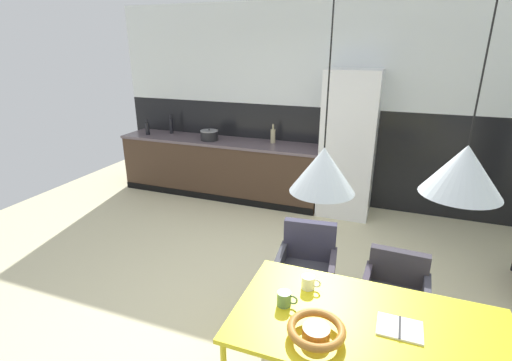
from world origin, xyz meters
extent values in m
plane|color=beige|center=(0.00, 0.00, 0.00)|extent=(8.50, 8.50, 0.00)
cube|color=black|center=(0.00, 2.78, 0.71)|extent=(6.54, 0.12, 1.43)
cube|color=white|center=(0.00, 2.78, 2.14)|extent=(6.54, 0.12, 1.43)
cube|color=#412E21|center=(-1.53, 2.42, 0.43)|extent=(3.17, 0.60, 0.85)
cube|color=#62545A|center=(-1.53, 2.42, 0.87)|extent=(3.20, 0.63, 0.04)
cube|color=black|center=(-1.53, 2.11, 0.05)|extent=(3.17, 0.01, 0.10)
cube|color=silver|center=(0.43, 2.42, 0.99)|extent=(0.70, 0.60, 1.98)
cube|color=yellow|center=(1.00, -0.77, 0.72)|extent=(1.60, 0.88, 0.03)
cylinder|color=yellow|center=(0.24, -0.38, 0.35)|extent=(0.04, 0.04, 0.70)
cylinder|color=yellow|center=(1.76, -0.38, 0.35)|extent=(0.04, 0.04, 0.70)
cube|color=#363640|center=(1.15, -0.02, 0.41)|extent=(0.50, 0.48, 0.06)
cube|color=#343039|center=(1.16, 0.18, 0.58)|extent=(0.46, 0.10, 0.29)
cube|color=#393945|center=(1.37, -0.03, 0.51)|extent=(0.07, 0.42, 0.14)
cube|color=#39323F|center=(0.93, -0.01, 0.51)|extent=(0.07, 0.42, 0.14)
cylinder|color=black|center=(1.34, -0.22, 0.19)|extent=(0.02, 0.02, 0.38)
cylinder|color=black|center=(0.94, -0.20, 0.19)|extent=(0.02, 0.02, 0.38)
cylinder|color=black|center=(1.36, 0.16, 0.19)|extent=(0.02, 0.02, 0.38)
cylinder|color=black|center=(0.96, 0.18, 0.19)|extent=(0.02, 0.02, 0.38)
cylinder|color=black|center=(1.35, -0.03, 0.01)|extent=(0.03, 0.41, 0.02)
cylinder|color=black|center=(0.95, -0.01, 0.01)|extent=(0.03, 0.41, 0.02)
cube|color=#363640|center=(0.43, 0.06, 0.43)|extent=(0.53, 0.51, 0.06)
cube|color=#323144|center=(0.41, 0.26, 0.64)|extent=(0.46, 0.13, 0.36)
cube|color=#3B3541|center=(0.65, 0.08, 0.53)|extent=(0.09, 0.42, 0.14)
cube|color=#36363F|center=(0.21, 0.03, 0.53)|extent=(0.09, 0.42, 0.14)
cylinder|color=black|center=(0.65, -0.11, 0.20)|extent=(0.02, 0.02, 0.40)
cylinder|color=black|center=(0.25, -0.15, 0.20)|extent=(0.02, 0.02, 0.40)
cylinder|color=black|center=(0.61, 0.27, 0.20)|extent=(0.02, 0.02, 0.40)
cylinder|color=black|center=(0.21, 0.23, 0.20)|extent=(0.02, 0.02, 0.40)
cylinder|color=black|center=(0.63, 0.08, 0.01)|extent=(0.06, 0.41, 0.02)
cylinder|color=black|center=(0.23, 0.04, 0.01)|extent=(0.06, 0.41, 0.02)
cylinder|color=#B2662D|center=(0.73, -1.00, 0.77)|extent=(0.15, 0.15, 0.07)
torus|color=#AC6D29|center=(0.73, -1.00, 0.79)|extent=(0.33, 0.33, 0.05)
cube|color=white|center=(1.10, -0.76, 0.74)|extent=(0.13, 0.20, 0.01)
cube|color=white|center=(1.23, -0.76, 0.74)|extent=(0.13, 0.20, 0.01)
cube|color=#262628|center=(1.17, -0.76, 0.75)|extent=(0.01, 0.20, 0.00)
cylinder|color=#5B8456|center=(0.48, -0.79, 0.78)|extent=(0.09, 0.09, 0.09)
torus|color=#5B8456|center=(0.54, -0.79, 0.79)|extent=(0.06, 0.01, 0.06)
cylinder|color=white|center=(0.58, -0.56, 0.78)|extent=(0.09, 0.09, 0.09)
torus|color=white|center=(0.64, -0.56, 0.78)|extent=(0.06, 0.01, 0.06)
cylinder|color=black|center=(-1.66, 2.35, 0.96)|extent=(0.27, 0.27, 0.14)
cylinder|color=gray|center=(-1.66, 2.35, 1.04)|extent=(0.27, 0.27, 0.01)
sphere|color=black|center=(-1.66, 2.35, 1.05)|extent=(0.02, 0.02, 0.02)
cylinder|color=black|center=(-2.46, 2.55, 1.02)|extent=(0.06, 0.06, 0.25)
cylinder|color=black|center=(-2.46, 2.55, 1.17)|extent=(0.03, 0.03, 0.07)
cylinder|color=tan|center=(-0.69, 2.54, 0.99)|extent=(0.07, 0.07, 0.20)
cylinder|color=tan|center=(-0.69, 2.54, 1.13)|extent=(0.03, 0.03, 0.08)
cylinder|color=black|center=(-2.77, 2.34, 0.99)|extent=(0.07, 0.07, 0.20)
cylinder|color=black|center=(-2.77, 2.34, 1.12)|extent=(0.02, 0.02, 0.06)
cylinder|color=black|center=(0.68, -0.82, 2.29)|extent=(0.01, 0.01, 1.02)
cone|color=silver|center=(0.68, -0.82, 1.66)|extent=(0.34, 0.34, 0.24)
cylinder|color=black|center=(1.32, -0.82, 2.33)|extent=(0.01, 0.01, 0.95)
cone|color=silver|center=(1.32, -0.82, 1.74)|extent=(0.36, 0.36, 0.24)
camera|label=1|loc=(1.01, -2.69, 2.28)|focal=26.48mm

